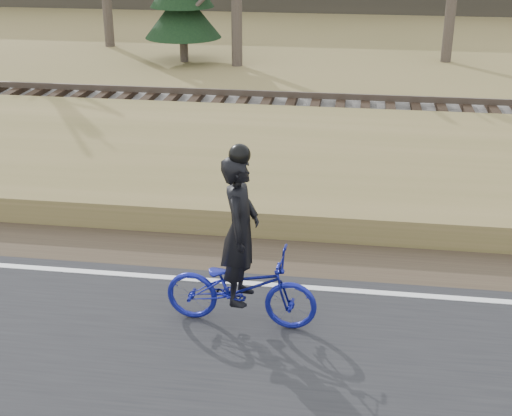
# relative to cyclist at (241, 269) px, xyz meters

# --- Properties ---
(ground) EXTENTS (120.00, 120.00, 0.00)m
(ground) POSITION_rel_cyclist_xyz_m (0.90, 0.81, -0.83)
(ground) COLOR olive
(ground) RESTS_ON ground
(edge_line) EXTENTS (120.00, 0.12, 0.01)m
(edge_line) POSITION_rel_cyclist_xyz_m (0.90, 1.01, -0.76)
(edge_line) COLOR silver
(edge_line) RESTS_ON road
(shoulder) EXTENTS (120.00, 1.60, 0.04)m
(shoulder) POSITION_rel_cyclist_xyz_m (0.90, 2.01, -0.81)
(shoulder) COLOR #473A2B
(shoulder) RESTS_ON ground
(embankment) EXTENTS (120.00, 5.00, 0.44)m
(embankment) POSITION_rel_cyclist_xyz_m (0.90, 5.01, -0.61)
(embankment) COLOR olive
(embankment) RESTS_ON ground
(ballast) EXTENTS (120.00, 3.00, 0.45)m
(ballast) POSITION_rel_cyclist_xyz_m (0.90, 8.81, -0.60)
(ballast) COLOR slate
(ballast) RESTS_ON ground
(railroad) EXTENTS (120.00, 2.40, 0.29)m
(railroad) POSITION_rel_cyclist_xyz_m (0.90, 8.81, -0.30)
(railroad) COLOR black
(railroad) RESTS_ON ballast
(cyclist) EXTENTS (1.96, 0.77, 2.39)m
(cyclist) POSITION_rel_cyclist_xyz_m (0.00, 0.00, 0.00)
(cyclist) COLOR navy
(cyclist) RESTS_ON road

